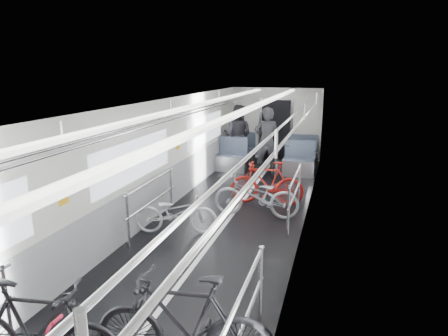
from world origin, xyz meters
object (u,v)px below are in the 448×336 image
(bike_left_mid, at_px, (37,330))
(bike_right_near, at_px, (184,324))
(bike_right_mid, at_px, (256,196))
(bike_right_far, at_px, (267,183))
(person_standing, at_px, (267,141))
(person_seated, at_px, (238,135))
(bike_left_far, at_px, (176,213))
(bike_aisle, at_px, (275,159))

(bike_left_mid, relative_size, bike_right_near, 0.95)
(bike_right_mid, bearing_deg, bike_right_far, 172.82)
(bike_right_mid, relative_size, person_standing, 0.90)
(bike_right_far, relative_size, person_seated, 0.87)
(bike_left_far, distance_m, person_standing, 4.77)
(bike_aisle, bearing_deg, bike_left_mid, -109.16)
(bike_left_far, bearing_deg, person_seated, -11.35)
(bike_right_mid, bearing_deg, bike_left_mid, -15.59)
(bike_left_far, bearing_deg, bike_left_mid, 167.79)
(bike_left_far, xyz_separation_m, person_standing, (0.84, 4.65, 0.58))
(bike_right_far, bearing_deg, bike_right_near, -4.57)
(bike_right_near, relative_size, person_standing, 0.93)
(bike_left_far, xyz_separation_m, bike_aisle, (1.11, 4.65, 0.10))
(bike_left_mid, bearing_deg, bike_left_far, -6.94)
(bike_right_mid, height_order, bike_aisle, bike_aisle)
(bike_right_mid, distance_m, bike_right_far, 0.86)
(bike_left_mid, xyz_separation_m, bike_right_mid, (1.15, 4.97, -0.06))
(bike_left_mid, bearing_deg, bike_right_far, -20.46)
(bike_right_far, bearing_deg, person_standing, -175.38)
(person_seated, bearing_deg, bike_right_near, 103.80)
(bike_left_mid, bearing_deg, bike_right_mid, -21.67)
(bike_aisle, distance_m, person_standing, 0.55)
(bike_left_mid, height_order, person_seated, person_seated)
(bike_right_near, relative_size, person_seated, 0.96)
(bike_left_far, height_order, person_seated, person_seated)
(bike_right_mid, xyz_separation_m, bike_right_far, (0.07, 0.86, 0.04))
(bike_right_near, height_order, bike_right_far, bike_right_near)
(bike_right_mid, distance_m, bike_aisle, 3.42)
(bike_left_mid, relative_size, bike_left_far, 1.13)
(bike_left_mid, distance_m, person_standing, 8.43)
(bike_right_near, xyz_separation_m, person_standing, (-0.63, 7.92, 0.43))
(bike_right_mid, xyz_separation_m, person_standing, (-0.42, 3.41, 0.52))
(bike_right_far, height_order, person_standing, person_standing)
(bike_aisle, xyz_separation_m, person_seated, (-1.36, 0.95, 0.46))
(bike_left_mid, xyz_separation_m, bike_left_far, (-0.11, 3.73, -0.12))
(person_standing, relative_size, person_seated, 1.03)
(bike_right_mid, xyz_separation_m, bike_aisle, (-0.15, 3.41, 0.04))
(bike_left_far, bearing_deg, bike_right_far, -46.27)
(bike_left_mid, xyz_separation_m, bike_right_far, (1.22, 5.83, -0.02))
(person_standing, bearing_deg, bike_left_far, 68.05)
(bike_aisle, bearing_deg, bike_right_near, -99.74)
(bike_left_mid, height_order, bike_right_far, bike_left_mid)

